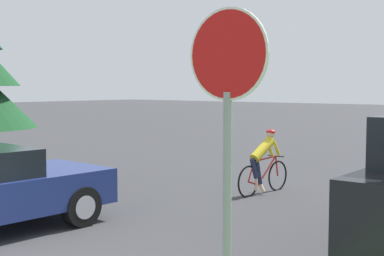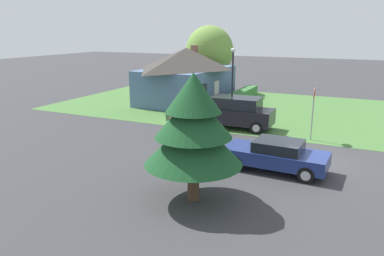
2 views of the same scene
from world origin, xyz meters
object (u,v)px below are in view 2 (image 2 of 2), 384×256
at_px(sedan_left_lane, 276,155).
at_px(cyclist, 175,131).
at_px(cottage_house, 186,74).
at_px(stop_sign, 313,103).
at_px(parked_suv_right, 236,112).
at_px(street_lamp, 232,79).
at_px(deciduous_tree_right, 209,51).
at_px(conifer_tall_near, 193,126).

distance_m(sedan_left_lane, cyclist, 6.21).
bearing_deg(cottage_house, sedan_left_lane, -137.84).
height_order(cyclist, stop_sign, stop_sign).
bearing_deg(cottage_house, parked_suv_right, -132.05).
relative_size(sedan_left_lane, street_lamp, 0.90).
bearing_deg(sedan_left_lane, stop_sign, -95.02).
distance_m(stop_sign, street_lamp, 5.24).
height_order(cottage_house, deciduous_tree_right, deciduous_tree_right).
distance_m(street_lamp, deciduous_tree_right, 14.59).
xyz_separation_m(sedan_left_lane, deciduous_tree_right, (19.26, 11.27, 3.33)).
bearing_deg(cottage_house, deciduous_tree_right, 6.78).
distance_m(cyclist, parked_suv_right, 4.99).
bearing_deg(deciduous_tree_right, stop_sign, -138.59).
xyz_separation_m(parked_suv_right, conifer_tall_near, (-10.61, -1.96, 1.78)).
xyz_separation_m(sedan_left_lane, stop_sign, (5.65, -0.73, 1.43)).
xyz_separation_m(cyclist, stop_sign, (3.89, -6.69, 1.44)).
xyz_separation_m(cyclist, parked_suv_right, (4.58, -1.96, 0.33)).
xyz_separation_m(cyclist, deciduous_tree_right, (17.50, 5.31, 3.34)).
xyz_separation_m(cottage_house, sedan_left_lane, (-13.04, -10.81, -1.69)).
xyz_separation_m(cottage_house, conifer_tall_near, (-17.31, -8.76, 0.41)).
distance_m(sedan_left_lane, conifer_tall_near, 5.18).
distance_m(street_lamp, conifer_tall_near, 10.97).
relative_size(stop_sign, street_lamp, 0.59).
distance_m(parked_suv_right, street_lamp, 2.12).
bearing_deg(deciduous_tree_right, cottage_house, -175.72).
bearing_deg(sedan_left_lane, conifer_tall_near, 66.72).
bearing_deg(street_lamp, deciduous_tree_right, 28.37).
bearing_deg(street_lamp, cottage_house, 44.43).
relative_size(street_lamp, conifer_tall_near, 1.08).
distance_m(conifer_tall_near, deciduous_tree_right, 25.31).
xyz_separation_m(cottage_house, parked_suv_right, (-6.70, -6.80, -1.36)).
xyz_separation_m(street_lamp, deciduous_tree_right, (12.81, 6.92, 0.92)).
relative_size(conifer_tall_near, deciduous_tree_right, 0.72).
height_order(parked_suv_right, conifer_tall_near, conifer_tall_near).
relative_size(parked_suv_right, stop_sign, 1.54).
bearing_deg(deciduous_tree_right, conifer_tall_near, -158.59).
xyz_separation_m(stop_sign, street_lamp, (0.80, 5.08, 0.98)).
distance_m(parked_suv_right, stop_sign, 4.91).
bearing_deg(conifer_tall_near, deciduous_tree_right, 21.41).
height_order(cottage_house, street_lamp, street_lamp).
height_order(cottage_house, sedan_left_lane, cottage_house).
xyz_separation_m(sedan_left_lane, parked_suv_right, (6.34, 4.00, 0.32)).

